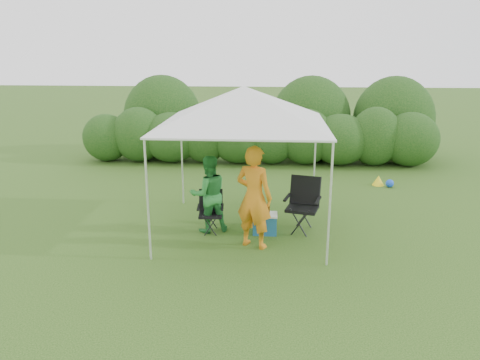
# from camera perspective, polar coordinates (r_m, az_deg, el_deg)

# --- Properties ---
(ground) EXTENTS (70.00, 70.00, 0.00)m
(ground) POSITION_cam_1_polar(r_m,az_deg,el_deg) (8.99, 0.20, -7.16)
(ground) COLOR #3A5F1E
(hedge) EXTENTS (11.02, 1.53, 1.80)m
(hedge) POSITION_cam_1_polar(r_m,az_deg,el_deg) (14.51, 2.35, 5.22)
(hedge) COLOR #254B18
(hedge) RESTS_ON ground
(canopy) EXTENTS (3.10, 3.10, 2.83)m
(canopy) POSITION_cam_1_polar(r_m,az_deg,el_deg) (8.83, 0.44, 9.02)
(canopy) COLOR silver
(canopy) RESTS_ON ground
(chair_right) EXTENTS (0.77, 0.73, 1.07)m
(chair_right) POSITION_cam_1_polar(r_m,az_deg,el_deg) (9.31, 7.74, -2.50)
(chair_right) COLOR black
(chair_right) RESTS_ON ground
(chair_left) EXTENTS (0.54, 0.49, 0.82)m
(chair_left) POSITION_cam_1_polar(r_m,az_deg,el_deg) (9.23, -3.60, -3.47)
(chair_left) COLOR black
(chair_left) RESTS_ON ground
(man) EXTENTS (0.81, 0.69, 1.88)m
(man) POSITION_cam_1_polar(r_m,az_deg,el_deg) (8.35, 1.72, -2.11)
(man) COLOR orange
(man) RESTS_ON ground
(woman) EXTENTS (0.90, 0.81, 1.53)m
(woman) POSITION_cam_1_polar(r_m,az_deg,el_deg) (9.13, -3.84, -1.71)
(woman) COLOR #2B8337
(woman) RESTS_ON ground
(cooler) EXTENTS (0.48, 0.35, 0.40)m
(cooler) POSITION_cam_1_polar(r_m,az_deg,el_deg) (9.18, 3.05, -5.31)
(cooler) COLOR #1E5A89
(cooler) RESTS_ON ground
(bottle) EXTENTS (0.07, 0.07, 0.26)m
(bottle) POSITION_cam_1_polar(r_m,az_deg,el_deg) (9.03, 3.45, -3.46)
(bottle) COLOR #592D0C
(bottle) RESTS_ON cooler
(lawn_toy) EXTENTS (0.52, 0.43, 0.26)m
(lawn_toy) POSITION_cam_1_polar(r_m,az_deg,el_deg) (12.83, 16.84, -0.14)
(lawn_toy) COLOR yellow
(lawn_toy) RESTS_ON ground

